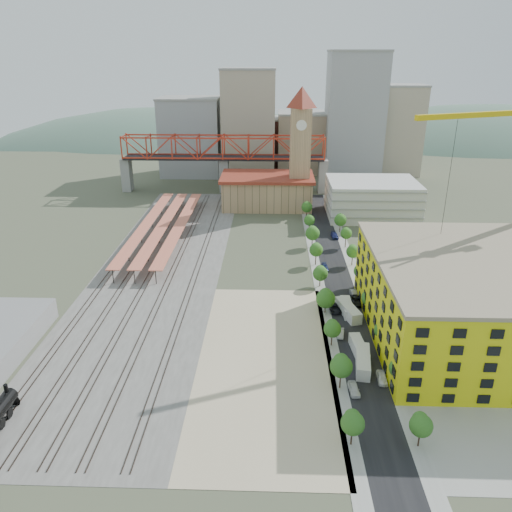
{
  "coord_description": "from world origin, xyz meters",
  "views": [
    {
      "loc": [
        -3.08,
        -119.79,
        60.16
      ],
      "look_at": [
        -7.04,
        2.17,
        10.0
      ],
      "focal_mm": 35.0,
      "sensor_mm": 36.0,
      "label": 1
    }
  ],
  "objects_px": {
    "clock_tower": "(301,138)",
    "car_0": "(354,389)",
    "site_trailer_c": "(348,310)",
    "site_trailer_b": "(359,348)",
    "site_trailer_a": "(363,362)",
    "site_trailer_d": "(347,308)",
    "construction_building": "(474,299)"
  },
  "relations": [
    {
      "from": "site_trailer_a",
      "to": "site_trailer_c",
      "type": "bearing_deg",
      "value": 97.98
    },
    {
      "from": "car_0",
      "to": "site_trailer_b",
      "type": "bearing_deg",
      "value": 73.55
    },
    {
      "from": "clock_tower",
      "to": "site_trailer_b",
      "type": "bearing_deg",
      "value": -85.76
    },
    {
      "from": "site_trailer_a",
      "to": "site_trailer_b",
      "type": "bearing_deg",
      "value": 97.98
    },
    {
      "from": "site_trailer_a",
      "to": "car_0",
      "type": "xyz_separation_m",
      "value": [
        -3.0,
        -8.27,
        -0.63
      ]
    },
    {
      "from": "clock_tower",
      "to": "car_0",
      "type": "relative_size",
      "value": 11.33
    },
    {
      "from": "clock_tower",
      "to": "site_trailer_a",
      "type": "bearing_deg",
      "value": -85.95
    },
    {
      "from": "construction_building",
      "to": "site_trailer_a",
      "type": "bearing_deg",
      "value": -153.35
    },
    {
      "from": "construction_building",
      "to": "site_trailer_b",
      "type": "bearing_deg",
      "value": -163.04
    },
    {
      "from": "site_trailer_d",
      "to": "site_trailer_a",
      "type": "bearing_deg",
      "value": -90.56
    },
    {
      "from": "construction_building",
      "to": "site_trailer_c",
      "type": "distance_m",
      "value": 28.58
    },
    {
      "from": "clock_tower",
      "to": "site_trailer_b",
      "type": "height_order",
      "value": "clock_tower"
    },
    {
      "from": "clock_tower",
      "to": "site_trailer_b",
      "type": "xyz_separation_m",
      "value": [
        8.0,
        -107.92,
        -27.45
      ]
    },
    {
      "from": "site_trailer_a",
      "to": "site_trailer_c",
      "type": "height_order",
      "value": "site_trailer_c"
    },
    {
      "from": "site_trailer_b",
      "to": "site_trailer_a",
      "type": "bearing_deg",
      "value": -95.22
    },
    {
      "from": "site_trailer_c",
      "to": "site_trailer_b",
      "type": "bearing_deg",
      "value": -106.26
    },
    {
      "from": "site_trailer_d",
      "to": "car_0",
      "type": "bearing_deg",
      "value": -95.96
    },
    {
      "from": "clock_tower",
      "to": "site_trailer_d",
      "type": "xyz_separation_m",
      "value": [
        8.0,
        -89.57,
        -27.46
      ]
    },
    {
      "from": "site_trailer_b",
      "to": "car_0",
      "type": "height_order",
      "value": "site_trailer_b"
    },
    {
      "from": "site_trailer_b",
      "to": "site_trailer_d",
      "type": "relative_size",
      "value": 1.01
    },
    {
      "from": "clock_tower",
      "to": "construction_building",
      "type": "bearing_deg",
      "value": -71.22
    },
    {
      "from": "clock_tower",
      "to": "car_0",
      "type": "xyz_separation_m",
      "value": [
        5.0,
        -121.32,
        -27.91
      ]
    },
    {
      "from": "site_trailer_b",
      "to": "site_trailer_d",
      "type": "bearing_deg",
      "value": 84.78
    },
    {
      "from": "clock_tower",
      "to": "site_trailer_a",
      "type": "xyz_separation_m",
      "value": [
        8.0,
        -113.04,
        -27.28
      ]
    },
    {
      "from": "site_trailer_c",
      "to": "site_trailer_a",
      "type": "bearing_deg",
      "value": -106.26
    },
    {
      "from": "site_trailer_c",
      "to": "car_0",
      "type": "xyz_separation_m",
      "value": [
        -3.0,
        -30.08,
        -0.64
      ]
    },
    {
      "from": "construction_building",
      "to": "site_trailer_c",
      "type": "xyz_separation_m",
      "value": [
        -26.0,
        8.76,
        -7.99
      ]
    },
    {
      "from": "construction_building",
      "to": "site_trailer_d",
      "type": "relative_size",
      "value": 5.62
    },
    {
      "from": "clock_tower",
      "to": "car_0",
      "type": "distance_m",
      "value": 124.59
    },
    {
      "from": "construction_building",
      "to": "car_0",
      "type": "distance_m",
      "value": 37.01
    },
    {
      "from": "site_trailer_c",
      "to": "site_trailer_d",
      "type": "xyz_separation_m",
      "value": [
        0.0,
        1.66,
        -0.19
      ]
    },
    {
      "from": "site_trailer_a",
      "to": "site_trailer_b",
      "type": "xyz_separation_m",
      "value": [
        0.0,
        5.12,
        -0.17
      ]
    }
  ]
}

